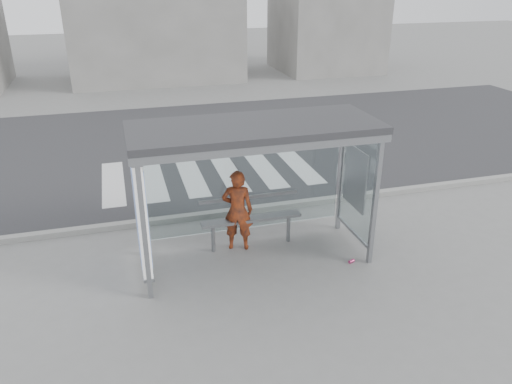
# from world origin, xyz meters

# --- Properties ---
(ground) EXTENTS (80.00, 80.00, 0.00)m
(ground) POSITION_xyz_m (0.00, 0.00, 0.00)
(ground) COLOR slate
(ground) RESTS_ON ground
(road) EXTENTS (30.00, 10.00, 0.01)m
(road) POSITION_xyz_m (0.00, 7.00, 0.00)
(road) COLOR #2E2E31
(road) RESTS_ON ground
(curb) EXTENTS (30.00, 0.18, 0.12)m
(curb) POSITION_xyz_m (0.00, 1.95, 0.06)
(curb) COLOR gray
(curb) RESTS_ON ground
(crosswalk) EXTENTS (5.55, 3.00, 0.00)m
(crosswalk) POSITION_xyz_m (0.00, 4.50, 0.00)
(crosswalk) COLOR silver
(crosswalk) RESTS_ON ground
(bus_shelter) EXTENTS (4.25, 1.65, 2.62)m
(bus_shelter) POSITION_xyz_m (-0.37, 0.06, 1.98)
(bus_shelter) COLOR gray
(bus_shelter) RESTS_ON ground
(building_center) EXTENTS (8.00, 5.00, 5.00)m
(building_center) POSITION_xyz_m (0.00, 18.00, 2.50)
(building_center) COLOR slate
(building_center) RESTS_ON ground
(building_right) EXTENTS (5.00, 5.00, 7.00)m
(building_right) POSITION_xyz_m (9.00, 18.00, 3.50)
(building_right) COLOR slate
(building_right) RESTS_ON ground
(person) EXTENTS (0.68, 0.55, 1.62)m
(person) POSITION_xyz_m (-0.21, 0.49, 0.81)
(person) COLOR #EA4616
(person) RESTS_ON ground
(bench) EXTENTS (1.95, 0.33, 1.01)m
(bench) POSITION_xyz_m (0.06, 0.50, 0.59)
(bench) COLOR slate
(bench) RESTS_ON ground
(soda_can) EXTENTS (0.13, 0.10, 0.06)m
(soda_can) POSITION_xyz_m (1.68, -0.63, 0.03)
(soda_can) COLOR #C73A73
(soda_can) RESTS_ON ground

